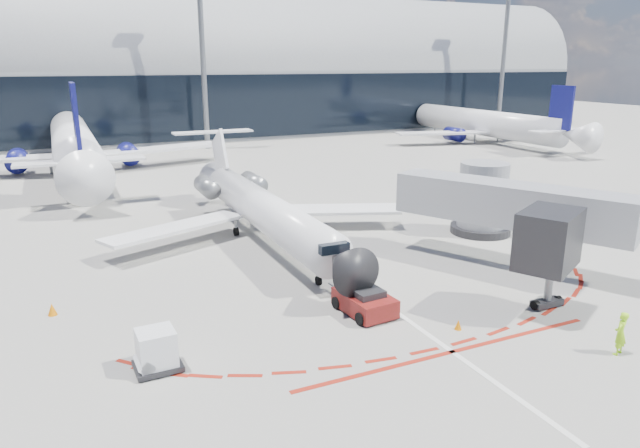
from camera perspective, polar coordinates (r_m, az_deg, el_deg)
name	(u,v)px	position (r m, az deg, el deg)	size (l,w,h in m)	color
ground	(328,263)	(32.91, 0.82, -3.96)	(260.00, 260.00, 0.00)	slate
apron_centerline	(314,253)	(34.62, -0.61, -2.93)	(0.25, 40.00, 0.01)	silver
apron_stop_bar	(452,352)	(23.95, 13.09, -12.34)	(14.00, 0.25, 0.01)	maroon
terminal_building	(145,80)	(93.88, -17.08, 13.57)	(150.00, 24.15, 24.00)	#949799
jet_bridge	(501,207)	(35.00, 17.68, 1.63)	(10.03, 15.20, 4.90)	#999BA1
light_mast_centre	(203,52)	(78.12, -11.67, 16.53)	(0.70, 0.70, 25.00)	slate
light_mast_east	(504,54)	(102.20, 17.91, 15.88)	(0.70, 0.70, 25.00)	slate
regional_jet	(260,207)	(37.27, -6.03, 1.71)	(20.37, 25.12, 6.29)	white
pushback_tug	(365,302)	(26.55, 4.50, -7.76)	(2.23, 4.77, 1.22)	#60150D
ramp_worker	(620,333)	(25.69, 27.84, -9.64)	(0.66, 0.43, 1.80)	#AAFB1A
uld_container	(157,351)	(22.63, -16.02, -12.07)	(1.76, 1.51, 1.60)	black
safety_cone_left	(52,309)	(29.04, -25.21, -7.73)	(0.41, 0.41, 0.57)	orange
safety_cone_right	(458,325)	(25.74, 13.66, -9.76)	(0.32, 0.32, 0.44)	orange
bg_airliner_1	(70,114)	(65.78, -23.74, 10.08)	(37.31, 39.51, 12.07)	white
bg_airliner_2	(484,105)	(87.30, 16.12, 11.40)	(32.75, 34.68, 10.60)	white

